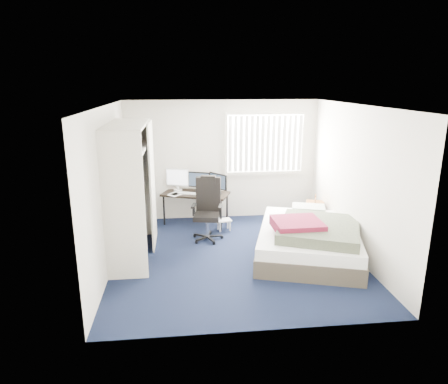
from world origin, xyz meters
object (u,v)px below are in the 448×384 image
Objects in this scene: nightstand at (315,208)px; bed at (309,238)px; office_chair at (208,215)px; desk at (196,190)px.

bed is (-0.50, -1.21, -0.14)m from nightstand.
nightstand is at bearing 67.59° from bed.
office_chair is 0.46× the size of bed.
nightstand is (2.32, -0.60, -0.27)m from desk.
nightstand is 1.31m from bed.
desk reaches higher than bed.
office_chair is (0.18, -0.87, -0.25)m from desk.
bed is at bearing -112.41° from nightstand.
bed is (1.83, -1.81, -0.40)m from desk.
desk is 2.42m from nightstand.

